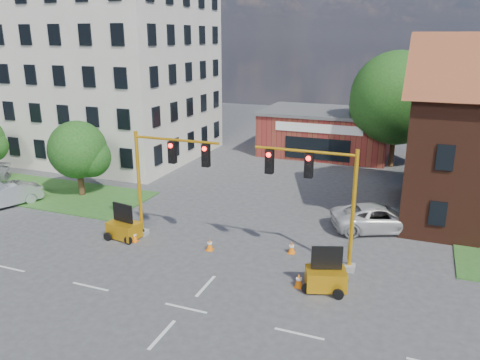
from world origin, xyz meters
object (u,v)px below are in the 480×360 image
(signal_mast_east, at_px, (320,192))
(trailer_west, at_px, (124,228))
(signal_mast_west, at_px, (164,174))
(trailer_east, at_px, (326,277))
(pickup_white, at_px, (380,218))

(signal_mast_east, bearing_deg, trailer_west, -175.97)
(signal_mast_west, xyz_separation_m, trailer_west, (-2.34, -0.78, -3.29))
(trailer_east, height_order, pickup_white, trailer_east)
(trailer_east, relative_size, pickup_white, 0.37)
(signal_mast_west, bearing_deg, trailer_west, -161.57)
(signal_mast_west, relative_size, signal_mast_east, 1.00)
(pickup_white, bearing_deg, signal_mast_west, 93.71)
(trailer_east, xyz_separation_m, pickup_white, (1.63, 8.06, 0.15))
(trailer_west, xyz_separation_m, pickup_white, (13.60, 6.57, 0.16))
(signal_mast_west, bearing_deg, trailer_east, -13.26)
(signal_mast_west, height_order, pickup_white, signal_mast_west)
(trailer_west, bearing_deg, signal_mast_west, 27.79)
(signal_mast_west, bearing_deg, signal_mast_east, 0.00)
(signal_mast_east, distance_m, pickup_white, 7.06)
(trailer_west, distance_m, trailer_east, 12.06)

